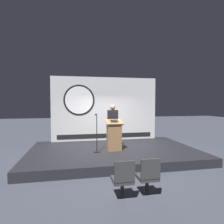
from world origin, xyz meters
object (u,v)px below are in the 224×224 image
(microphone_stand, at_px, (97,139))
(audience_chair_left, at_px, (123,178))
(speaker_person, at_px, (113,125))
(podium, at_px, (114,135))
(audience_chair_right, at_px, (148,175))

(microphone_stand, relative_size, audience_chair_left, 1.58)
(speaker_person, xyz_separation_m, audience_chair_left, (-0.51, -3.61, -0.69))
(podium, relative_size, audience_chair_left, 1.32)
(microphone_stand, bearing_deg, speaker_person, 39.13)
(speaker_person, xyz_separation_m, audience_chair_right, (0.09, -3.57, -0.69))
(podium, xyz_separation_m, microphone_stand, (-0.68, -0.11, -0.08))
(audience_chair_right, bearing_deg, podium, 92.45)
(speaker_person, xyz_separation_m, microphone_stand, (-0.72, -0.59, -0.41))
(podium, distance_m, speaker_person, 0.58)
(audience_chair_left, bearing_deg, speaker_person, 82.01)
(audience_chair_left, height_order, audience_chair_right, same)
(podium, height_order, speaker_person, speaker_person)
(podium, bearing_deg, audience_chair_left, -98.39)
(audience_chair_left, bearing_deg, podium, 81.61)
(podium, bearing_deg, audience_chair_right, -87.55)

